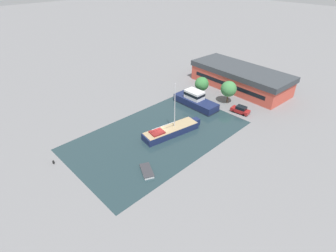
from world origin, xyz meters
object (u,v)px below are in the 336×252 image
Objects in this scene: parked_car at (240,110)px; sailboat_moored at (171,130)px; quay_tree_by_water at (229,89)px; motor_cruiser at (195,100)px; small_dinghy at (147,171)px; quay_tree_near_building at (202,84)px; warehouse_building at (240,78)px.

sailboat_moored is (-5.04, -17.41, -0.07)m from parked_car.
quay_tree_by_water is at bearing 61.64° from parked_car.
small_dinghy is at bearing -155.75° from motor_cruiser.
motor_cruiser is 2.88× the size of small_dinghy.
quay_tree_near_building is 5.30m from motor_cruiser.
motor_cruiser is (-4.70, 12.83, 0.57)m from sailboat_moored.
warehouse_building is 6.89× the size of small_dinghy.
sailboat_moored is at bearing -158.30° from motor_cruiser.
warehouse_building is at bearing 28.57° from parked_car.
sailboat_moored reaches higher than parked_car.
quay_tree_by_water is at bearing 100.47° from sailboat_moored.
warehouse_building is 4.94× the size of quay_tree_by_water.
parked_car is at bearing 83.99° from sailboat_moored.
quay_tree_near_building is at bearing -100.20° from warehouse_building.
motor_cruiser is at bearing -124.08° from quay_tree_by_water.
motor_cruiser is (1.80, -4.37, -2.40)m from quay_tree_near_building.
quay_tree_near_building is at bearing 85.71° from parked_car.
sailboat_moored is (0.12, -19.60, -2.91)m from quay_tree_by_water.
parked_car is (5.15, -2.19, -2.85)m from quay_tree_by_water.
quay_tree_near_building is 1.37× the size of small_dinghy.
quay_tree_near_building is 1.26× the size of parked_car.
sailboat_moored is 12.31m from small_dinghy.
warehouse_building is 15.19m from parked_car.
quay_tree_near_building is (-3.13, -12.71, 0.99)m from warehouse_building.
quay_tree_near_building is 18.63m from sailboat_moored.
motor_cruiser is (-1.33, -17.08, -1.41)m from warehouse_building.
quay_tree_by_water reaches higher than warehouse_building.
small_dinghy is at bearing -54.39° from sailboat_moored.
quay_tree_near_building reaches higher than small_dinghy.
parked_car is 28.52m from small_dinghy.
sailboat_moored reaches higher than motor_cruiser.
sailboat_moored is at bearing -69.32° from quay_tree_near_building.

